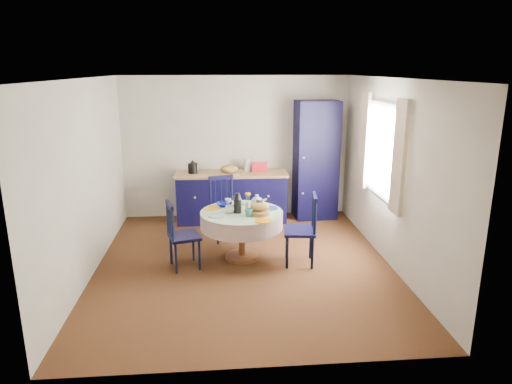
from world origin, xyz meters
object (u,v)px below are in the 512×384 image
(mug_b, at_px, (249,213))
(mug_c, at_px, (259,202))
(kitchen_counter, at_px, (232,196))
(chair_right, at_px, (303,229))
(cobalt_bowl, at_px, (225,205))
(mug_d, at_px, (228,202))
(dining_table, at_px, (242,220))
(mug_a, at_px, (230,209))
(pantry_cabinet, at_px, (316,160))
(chair_left, at_px, (181,235))
(chair_far, at_px, (224,208))

(mug_b, height_order, mug_c, mug_b)
(kitchen_counter, distance_m, mug_c, 1.48)
(chair_right, xyz_separation_m, cobalt_bowl, (-1.05, 0.52, 0.22))
(kitchen_counter, relative_size, mug_d, 20.93)
(chair_right, height_order, mug_c, chair_right)
(chair_right, distance_m, mug_d, 1.20)
(dining_table, height_order, mug_d, dining_table)
(mug_a, xyz_separation_m, cobalt_bowl, (-0.07, 0.30, -0.02))
(pantry_cabinet, xyz_separation_m, mug_c, (-1.15, -1.51, -0.30))
(pantry_cabinet, relative_size, mug_c, 16.21)
(pantry_cabinet, distance_m, chair_left, 3.06)
(mug_b, bearing_deg, dining_table, 109.91)
(dining_table, relative_size, chair_left, 1.24)
(kitchen_counter, distance_m, chair_right, 2.13)
(kitchen_counter, height_order, pantry_cabinet, pantry_cabinet)
(chair_right, bearing_deg, dining_table, -99.24)
(chair_left, bearing_deg, cobalt_bowl, -65.99)
(chair_right, xyz_separation_m, mug_a, (-0.98, 0.22, 0.24))
(dining_table, distance_m, chair_right, 0.85)
(cobalt_bowl, bearing_deg, chair_right, -26.21)
(mug_a, xyz_separation_m, mug_c, (0.43, 0.29, -0.00))
(chair_right, bearing_deg, mug_b, -85.20)
(mug_a, height_order, mug_c, mug_a)
(mug_a, height_order, cobalt_bowl, mug_a)
(chair_far, bearing_deg, chair_right, -63.06)
(pantry_cabinet, relative_size, cobalt_bowl, 9.18)
(mug_d, bearing_deg, chair_left, -136.89)
(kitchen_counter, bearing_deg, chair_left, -110.23)
(pantry_cabinet, bearing_deg, chair_right, -109.49)
(chair_left, xyz_separation_m, cobalt_bowl, (0.59, 0.51, 0.25))
(pantry_cabinet, height_order, chair_far, pantry_cabinet)
(kitchen_counter, bearing_deg, pantry_cabinet, 4.68)
(dining_table, bearing_deg, chair_left, -163.76)
(pantry_cabinet, distance_m, mug_d, 2.15)
(dining_table, distance_m, chair_far, 0.86)
(pantry_cabinet, bearing_deg, chair_left, -141.19)
(chair_left, xyz_separation_m, chair_far, (0.59, 1.07, 0.03))
(dining_table, bearing_deg, mug_a, -169.45)
(mug_d, bearing_deg, dining_table, -62.87)
(chair_left, height_order, mug_d, chair_left)
(mug_c, xyz_separation_m, mug_d, (-0.45, 0.10, -0.01))
(dining_table, bearing_deg, pantry_cabinet, 51.53)
(chair_left, height_order, mug_c, chair_left)
(dining_table, distance_m, mug_c, 0.41)
(kitchen_counter, distance_m, dining_table, 1.68)
(chair_left, xyz_separation_m, mug_c, (1.09, 0.51, 0.28))
(chair_left, bearing_deg, mug_c, -81.77)
(mug_a, relative_size, mug_b, 1.16)
(mug_b, distance_m, cobalt_bowl, 0.57)
(kitchen_counter, relative_size, chair_far, 1.97)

